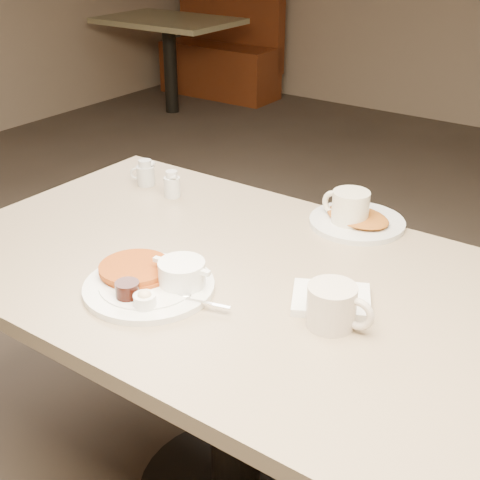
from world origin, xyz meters
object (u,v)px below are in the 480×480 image
Objects in this scene: main_plate at (153,280)px; hash_plate at (357,220)px; diner_table at (235,329)px; coffee_mug_near at (333,306)px; booth_back_left at (218,49)px; creamer_left at (145,174)px; creamer_right at (172,185)px; coffee_mug_far at (349,209)px.

main_plate reaches higher than hash_plate.
diner_table is 10.25× the size of coffee_mug_near.
creamer_left is at bearing -55.85° from booth_back_left.
creamer_left is (-0.44, 0.45, 0.01)m from main_plate.
booth_back_left reaches higher than creamer_right.
main_plate is at bearing -110.57° from coffee_mug_far.
main_plate is at bearing -45.64° from creamer_left.
coffee_mug_near is (0.30, -0.07, 0.22)m from diner_table.
coffee_mug_near is at bearing -49.88° from booth_back_left.
coffee_mug_near is at bearing 14.90° from main_plate.
coffee_mug_far reaches higher than hash_plate.
hash_plate is 4.35m from booth_back_left.
coffee_mug_near is 0.48m from coffee_mug_far.
hash_plate reaches higher than diner_table.
creamer_left is at bearing -171.44° from coffee_mug_far.
creamer_right is at bearing -166.96° from coffee_mug_far.
booth_back_left reaches higher than coffee_mug_far.
creamer_left is 0.13m from creamer_right.
coffee_mug_far is 1.85× the size of creamer_left.
creamer_right is (-0.31, 0.43, 0.01)m from main_plate.
creamer_left is at bearing 153.12° from diner_table.
creamer_left reaches higher than main_plate.
diner_table is at bearing 61.01° from main_plate.
main_plate is 4.65m from booth_back_left.
creamer_right is at bearing -54.55° from booth_back_left.
coffee_mug_near reaches higher than hash_plate.
coffee_mug_near is 4.81m from booth_back_left.
diner_table is at bearing -52.17° from booth_back_left.
creamer_left is (-0.65, -0.10, -0.01)m from coffee_mug_far.
creamer_left is 0.26× the size of hash_plate.
coffee_mug_near is 0.49m from hash_plate.
hash_plate is at bearing 14.64° from creamer_right.
coffee_mug_far reaches higher than diner_table.
creamer_left reaches higher than diner_table.
coffee_mug_far is 0.05m from hash_plate.
coffee_mug_far reaches higher than coffee_mug_near.
creamer_right is 0.55m from hash_plate.
coffee_mug_near is 0.90m from creamer_left.
coffee_mug_near reaches higher than diner_table.
coffee_mug_far is (0.11, 0.37, 0.22)m from diner_table.
creamer_left is at bearing 169.90° from creamer_right.
coffee_mug_far is 0.47× the size of hash_plate.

